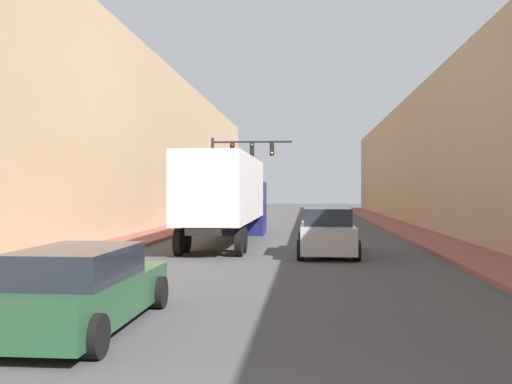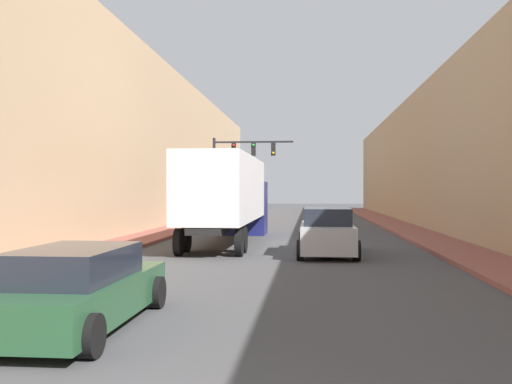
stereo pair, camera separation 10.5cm
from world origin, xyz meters
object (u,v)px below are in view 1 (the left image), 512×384
at_px(suv_car, 327,232).
at_px(traffic_signal_gantry, 234,163).
at_px(semi_truck, 229,195).
at_px(sedan_car, 81,289).

xyz_separation_m(suv_car, traffic_signal_gantry, (-5.81, 18.29, 3.50)).
relative_size(semi_truck, traffic_signal_gantry, 2.12).
relative_size(semi_truck, sedan_car, 2.70).
distance_m(sedan_car, suv_car, 12.54).
bearing_deg(traffic_signal_gantry, suv_car, -72.37).
bearing_deg(sedan_car, suv_car, 68.49).
height_order(semi_truck, sedan_car, semi_truck).
height_order(sedan_car, suv_car, suv_car).
height_order(suv_car, traffic_signal_gantry, traffic_signal_gantry).
distance_m(semi_truck, traffic_signal_gantry, 14.12).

